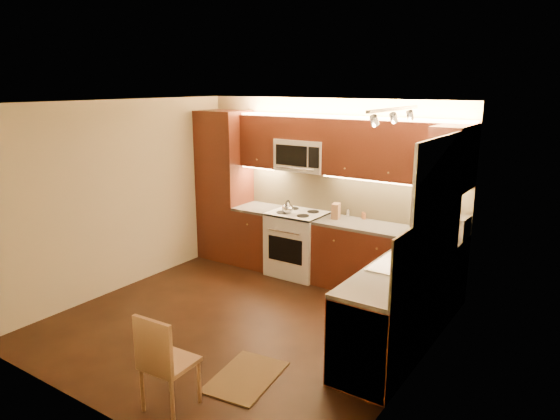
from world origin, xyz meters
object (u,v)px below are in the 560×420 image
Objects in this scene: stove at (298,243)px; microwave at (303,155)px; kettle at (288,207)px; toaster_oven at (450,226)px; knife_block at (336,211)px; dining_chair at (170,360)px; soap_bottle at (438,251)px; sink at (406,256)px.

stove is 1.27m from microwave.
toaster_oven is (2.18, 0.24, 0.01)m from kettle.
dining_chair is at bearing -100.08° from knife_block.
toaster_oven is at bearing 65.57° from dining_chair.
kettle is 1.03× the size of soap_bottle.
dining_chair is at bearing -80.08° from kettle.
soap_bottle is (2.24, -0.97, -0.73)m from microwave.
kettle is at bearing 140.88° from soap_bottle.
knife_block is (0.57, 0.07, 0.54)m from stove.
toaster_oven reaches higher than stove.
knife_block is 0.24× the size of dining_chair.
toaster_oven is at bearing 2.82° from stove.
toaster_oven reaches higher than dining_chair.
kettle reaches higher than soap_bottle.
stove is 4.96× the size of soap_bottle.
stove is 2.35m from sink.
toaster_oven reaches higher than knife_block.
soap_bottle is (0.24, 0.29, 0.02)m from sink.
stove is at bearing 100.16° from dining_chair.
stove is at bearing 137.22° from soap_bottle.
microwave is at bearing 134.25° from soap_bottle.
stove is 1.04× the size of dining_chair.
soap_bottle reaches higher than sink.
toaster_oven is (2.09, 0.10, 0.57)m from stove.
knife_block is at bearing 140.19° from sink.
microwave is 2.55m from soap_bottle.
knife_block is 3.40m from dining_chair.
kettle is at bearing -107.53° from microwave.
knife_block is at bearing -176.53° from toaster_oven.
toaster_oven is (2.09, -0.03, -0.69)m from microwave.
microwave is at bearing 67.04° from kettle.
kettle is 3.31m from dining_chair.
sink is at bearing -30.86° from kettle.
knife_block is 1.90m from soap_bottle.
stove is 1.21× the size of microwave.
microwave reaches higher than stove.
dining_chair is (-1.22, -2.15, -0.53)m from sink.
dining_chair is (0.21, -3.35, -0.56)m from knife_block.
sink is at bearing -29.36° from stove.
sink reaches higher than dining_chair.
stove is 0.58m from kettle.
stove reaches higher than dining_chair.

